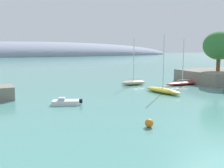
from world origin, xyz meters
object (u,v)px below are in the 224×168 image
Objects in this scene: sailboat_red_outer_mooring at (182,83)px; sailboat_sand_end_of_line at (133,82)px; tree_clump_shore at (219,46)px; motorboat_white_foreground at (66,102)px; mooring_buoy_orange at (149,123)px; sailboat_yellow_mid_mooring at (163,90)px.

sailboat_red_outer_mooring reaches higher than sailboat_sand_end_of_line.
sailboat_red_outer_mooring is at bearing 178.52° from tree_clump_shore.
sailboat_sand_end_of_line reaches higher than motorboat_white_foreground.
mooring_buoy_orange is at bearing 67.12° from sailboat_sand_end_of_line.
motorboat_white_foreground is (-37.52, -9.32, -8.10)m from tree_clump_shore.
mooring_buoy_orange is at bearing 130.04° from motorboat_white_foreground.
sailboat_sand_end_of_line is 22.71m from motorboat_white_foreground.
sailboat_sand_end_of_line is at bearing -123.95° from motorboat_white_foreground.
sailboat_red_outer_mooring is 10.60m from sailboat_sand_end_of_line.
sailboat_red_outer_mooring is 29.44m from motorboat_white_foreground.
sailboat_yellow_mid_mooring is 1.04× the size of sailboat_red_outer_mooring.
motorboat_white_foreground is 14.81m from mooring_buoy_orange.
sailboat_red_outer_mooring is 11.33× the size of mooring_buoy_orange.
sailboat_sand_end_of_line reaches higher than mooring_buoy_orange.
tree_clump_shore is 0.90× the size of sailboat_sand_end_of_line.
motorboat_white_foreground is (-27.84, -9.57, -0.11)m from sailboat_red_outer_mooring.
tree_clump_shore is at bearing -82.79° from sailboat_yellow_mid_mooring.
mooring_buoy_orange is (-12.83, -16.53, -0.09)m from sailboat_yellow_mid_mooring.
sailboat_sand_end_of_line is 11.27× the size of mooring_buoy_orange.
sailboat_sand_end_of_line is (-0.10, 11.01, 0.06)m from sailboat_yellow_mid_mooring.
mooring_buoy_orange is (-12.73, -27.54, -0.15)m from sailboat_sand_end_of_line.
sailboat_yellow_mid_mooring reaches higher than sailboat_red_outer_mooring.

